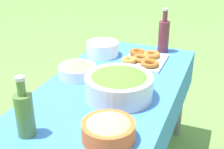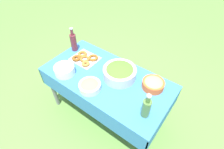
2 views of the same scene
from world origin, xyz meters
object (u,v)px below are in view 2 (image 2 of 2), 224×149
Objects in this scene: wine_bottle at (74,42)px; donut_platter at (85,58)px; salad_bowl at (120,72)px; pasta_bowl at (153,84)px; plate_stack at (65,70)px; bread_bowl at (90,86)px; olive_oil_bottle at (146,108)px.

donut_platter is at bearing -16.62° from wine_bottle.
donut_platter is at bearing -178.56° from salad_bowl.
wine_bottle reaches higher than donut_platter.
plate_stack is (-0.87, -0.40, -0.00)m from pasta_bowl.
olive_oil_bottle is at bearing 6.25° from bread_bowl.
pasta_bowl is 0.96m from plate_stack.
wine_bottle reaches higher than salad_bowl.
pasta_bowl is at bearing 38.70° from bread_bowl.
wine_bottle is (-0.23, 0.37, 0.07)m from plate_stack.
olive_oil_bottle is (0.45, -0.25, 0.03)m from salad_bowl.
wine_bottle is 0.71m from bread_bowl.
bread_bowl is (-0.14, -0.31, -0.03)m from salad_bowl.
salad_bowl is at bearing -166.48° from pasta_bowl.
plate_stack reaches higher than donut_platter.
bread_bowl is at bearing -141.30° from pasta_bowl.
salad_bowl is 1.59× the size of bread_bowl.
bread_bowl is (0.60, -0.37, -0.08)m from wine_bottle.
wine_bottle is (-0.74, 0.06, 0.05)m from salad_bowl.
pasta_bowl is 0.82× the size of olive_oil_bottle.
plate_stack is (-0.02, -0.30, 0.03)m from donut_platter.
donut_platter is 0.30m from plate_stack.
plate_stack is 0.97m from olive_oil_bottle.
wine_bottle is at bearing 165.47° from olive_oil_bottle.
salad_bowl is 0.60m from plate_stack.
salad_bowl reaches higher than plate_stack.
pasta_bowl is 0.35m from olive_oil_bottle.
donut_platter is at bearing 86.82° from plate_stack.
olive_oil_bottle is (0.97, 0.06, 0.06)m from plate_stack.
olive_oil_bottle is 1.22× the size of bread_bowl.
olive_oil_bottle is at bearing 3.68° from plate_stack.
pasta_bowl is (0.36, 0.09, -0.02)m from salad_bowl.
wine_bottle is at bearing -178.68° from pasta_bowl.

